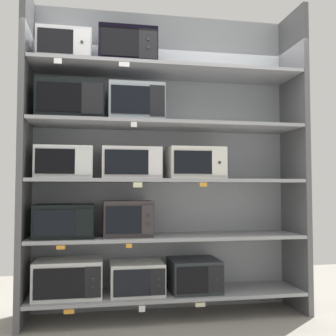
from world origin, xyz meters
TOP-DOWN VIEW (x-y plane):
  - back_panel at (0.00, 0.28)m, footprint 2.61×0.04m
  - upright_left at (-1.24, 0.00)m, footprint 0.05×0.51m
  - upright_right at (1.24, 0.00)m, footprint 0.05×0.51m
  - shelf_0 at (0.00, 0.00)m, footprint 2.41×0.51m
  - microwave_0 at (-0.86, -0.00)m, footprint 0.57×0.41m
  - microwave_1 at (-0.28, -0.00)m, footprint 0.46×0.41m
  - microwave_2 at (0.24, -0.00)m, footprint 0.44×0.43m
  - price_tag_0 at (-0.84, -0.26)m, footprint 0.08×0.00m
  - price_tag_1 at (-0.26, -0.26)m, footprint 0.05×0.00m
  - price_tag_2 at (0.23, -0.26)m, footprint 0.08×0.00m
  - shelf_1 at (0.00, 0.00)m, footprint 2.41×0.51m
  - microwave_3 at (-0.90, -0.00)m, footprint 0.49×0.43m
  - microwave_4 at (-0.36, -0.00)m, footprint 0.42×0.38m
  - price_tag_3 at (-0.91, -0.26)m, footprint 0.07×0.00m
  - price_tag_4 at (-0.37, -0.26)m, footprint 0.05×0.00m
  - shelf_2 at (0.00, 0.00)m, footprint 2.41×0.51m
  - microwave_5 at (-0.91, -0.00)m, footprint 0.48×0.37m
  - microwave_6 at (-0.34, -0.00)m, footprint 0.51×0.37m
  - microwave_7 at (0.25, -0.00)m, footprint 0.50×0.40m
  - price_tag_5 at (-0.30, -0.26)m, footprint 0.07×0.00m
  - price_tag_6 at (0.26, -0.26)m, footprint 0.07×0.00m
  - shelf_3 at (0.00, 0.00)m, footprint 2.41×0.51m
  - microwave_8 at (-0.86, -0.00)m, footprint 0.57×0.37m
  - microwave_9 at (-0.30, -0.00)m, footprint 0.49×0.36m
  - price_tag_7 at (-0.34, -0.26)m, footprint 0.05×0.00m
  - shelf_4 at (0.00, 0.00)m, footprint 2.41×0.51m
  - microwave_10 at (-0.92, -0.00)m, footprint 0.46×0.36m
  - microwave_11 at (-0.37, -0.00)m, footprint 0.52×0.35m
  - price_tag_8 at (-0.95, -0.26)m, footprint 0.06×0.00m
  - price_tag_9 at (-0.42, -0.26)m, footprint 0.09×0.00m

SIDE VIEW (x-z plane):
  - price_tag_1 at x=-0.26m, z-range 0.13..0.18m
  - price_tag_0 at x=-0.84m, z-range 0.14..0.18m
  - price_tag_2 at x=0.23m, z-range 0.14..0.18m
  - shelf_0 at x=0.00m, z-range 0.18..0.21m
  - microwave_1 at x=-0.28m, z-range 0.21..0.49m
  - microwave_2 at x=0.24m, z-range 0.21..0.50m
  - microwave_0 at x=-0.86m, z-range 0.21..0.53m
  - price_tag_4 at x=-0.37m, z-range 0.65..0.68m
  - price_tag_3 at x=-0.91m, z-range 0.65..0.68m
  - shelf_1 at x=0.00m, z-range 0.68..0.71m
  - microwave_3 at x=-0.90m, z-range 0.71..1.00m
  - microwave_4 at x=-0.36m, z-range 0.71..1.02m
  - price_tag_5 at x=-0.30m, z-range 1.14..1.18m
  - price_tag_6 at x=0.26m, z-range 1.15..1.18m
  - shelf_2 at x=0.00m, z-range 1.19..1.22m
  - microwave_5 at x=-0.91m, z-range 1.22..1.49m
  - microwave_6 at x=-0.34m, z-range 1.22..1.49m
  - microwave_7 at x=0.25m, z-range 1.22..1.50m
  - back_panel at x=0.00m, z-range 0.00..2.84m
  - upright_left at x=-1.24m, z-range 0.00..2.84m
  - upright_right at x=1.24m, z-range 0.00..2.84m
  - price_tag_7 at x=-0.34m, z-range 1.64..1.68m
  - shelf_3 at x=0.00m, z-range 1.69..1.72m
  - microwave_8 at x=-0.86m, z-range 1.72..2.05m
  - microwave_9 at x=-0.30m, z-range 1.72..2.05m
  - price_tag_8 at x=-0.95m, z-range 2.14..2.18m
  - price_tag_9 at x=-0.42m, z-range 2.14..2.18m
  - shelf_4 at x=0.00m, z-range 2.19..2.22m
  - microwave_10 at x=-0.92m, z-range 2.22..2.50m
  - microwave_11 at x=-0.37m, z-range 2.22..2.55m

